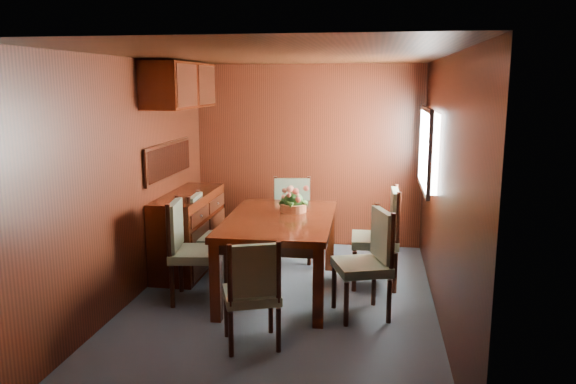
% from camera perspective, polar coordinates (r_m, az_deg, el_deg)
% --- Properties ---
extents(ground, '(4.50, 4.50, 0.00)m').
position_cam_1_polar(ground, '(5.61, -0.81, -11.57)').
color(ground, '#323C45').
rests_on(ground, ground).
extents(room_shell, '(3.06, 4.52, 2.41)m').
position_cam_1_polar(room_shell, '(5.55, -1.34, 5.59)').
color(room_shell, black).
rests_on(room_shell, ground).
extents(sideboard, '(0.48, 1.40, 0.90)m').
position_cam_1_polar(sideboard, '(6.69, -9.99, -3.92)').
color(sideboard, black).
rests_on(sideboard, ground).
extents(dining_table, '(1.11, 1.74, 0.81)m').
position_cam_1_polar(dining_table, '(5.76, -0.84, -3.66)').
color(dining_table, black).
rests_on(dining_table, ground).
extents(chair_left_near, '(0.53, 0.55, 1.03)m').
position_cam_1_polar(chair_left_near, '(5.69, -10.17, -5.30)').
color(chair_left_near, black).
rests_on(chair_left_near, ground).
extents(chair_left_far, '(0.46, 0.48, 0.96)m').
position_cam_1_polar(chair_left_far, '(6.32, -8.37, -3.97)').
color(chair_left_far, black).
rests_on(chair_left_far, ground).
extents(chair_right_near, '(0.60, 0.61, 1.03)m').
position_cam_1_polar(chair_right_near, '(5.30, 8.31, -6.50)').
color(chair_right_near, black).
rests_on(chair_right_near, ground).
extents(chair_right_far, '(0.50, 0.52, 1.07)m').
position_cam_1_polar(chair_right_far, '(6.08, 9.61, -4.00)').
color(chair_right_far, black).
rests_on(chair_right_far, ground).
extents(chair_head, '(0.56, 0.55, 0.94)m').
position_cam_1_polar(chair_head, '(4.62, -3.63, -9.74)').
color(chair_head, black).
rests_on(chair_head, ground).
extents(chair_foot, '(0.54, 0.52, 1.01)m').
position_cam_1_polar(chair_foot, '(6.93, 0.41, -2.27)').
color(chair_foot, black).
rests_on(chair_foot, ground).
extents(flower_centerpiece, '(0.30, 0.30, 0.30)m').
position_cam_1_polar(flower_centerpiece, '(5.95, 0.55, -0.65)').
color(flower_centerpiece, '#B86438').
rests_on(flower_centerpiece, dining_table).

